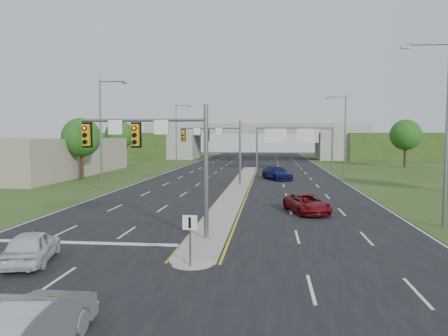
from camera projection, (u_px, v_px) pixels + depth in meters
ground at (206, 242)px, 22.35m from camera, size 240.00×240.00×0.00m
road at (245, 177)px, 57.06m from camera, size 24.00×160.00×0.02m
median at (239, 187)px, 45.15m from camera, size 2.00×54.00×0.16m
median_nose at (193, 262)px, 18.38m from camera, size 2.00×2.00×0.16m
lane_markings at (237, 182)px, 51.08m from camera, size 23.72×160.00×0.01m
signal_mast_near at (162, 149)px, 22.16m from camera, size 6.62×0.60×7.00m
signal_mast_far at (219, 142)px, 46.95m from camera, size 6.62×0.60×7.00m
keep_right_sign at (190, 232)px, 17.75m from camera, size 0.60×0.13×2.20m
sign_gantry at (293, 137)px, 65.80m from camera, size 11.58×0.44×6.67m
overpass at (256, 143)px, 101.42m from camera, size 80.00×14.00×8.10m
lightpole_l_mid at (103, 129)px, 43.13m from camera, size 2.85×0.25×11.00m
lightpole_l_far at (177, 132)px, 77.83m from camera, size 2.85×0.25×11.00m
lightpole_r_near at (444, 124)px, 25.46m from camera, size 2.85×0.25×11.00m
lightpole_r_far at (344, 131)px, 60.16m from camera, size 2.85×0.25×11.00m
tree_l_near at (81, 137)px, 53.82m from camera, size 4.80×4.80×7.60m
tree_l_mid at (119, 135)px, 79.00m from camera, size 5.20×5.20×8.12m
tree_r_mid at (406, 135)px, 73.75m from camera, size 5.20×5.20×8.12m
tree_back_a at (119, 134)px, 119.13m from camera, size 6.00×6.00×8.85m
tree_back_b at (169, 135)px, 117.68m from camera, size 5.60×5.60×8.32m
tree_back_c at (351, 135)px, 112.63m from camera, size 5.60×5.60×8.32m
tree_back_d at (407, 134)px, 111.14m from camera, size 6.00×6.00×8.85m
commercial_building at (28, 157)px, 60.03m from camera, size 18.00×30.00×5.00m
car_white at (32, 246)px, 18.53m from camera, size 2.61×4.41×1.41m
car_silver at (26, 328)px, 10.51m from camera, size 1.72×4.80×1.58m
car_far_a at (307, 204)px, 30.40m from camera, size 3.44×5.16×1.32m
car_far_b at (277, 173)px, 53.50m from camera, size 4.27×5.92×1.59m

